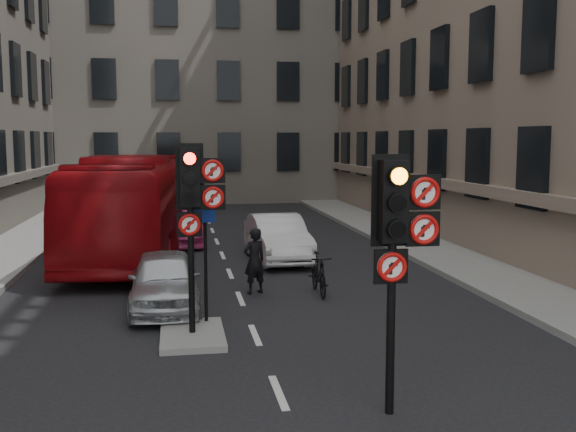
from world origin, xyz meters
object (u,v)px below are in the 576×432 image
object	(u,v)px
car_silver	(165,280)
motorcyclist	(254,261)
car_white	(278,238)
info_sign	(205,247)
motorcycle	(319,274)
bus_red	(135,205)
signal_near	(399,229)
car_pink	(170,222)
signal_far	(195,197)

from	to	relation	value
car_silver	motorcyclist	xyz separation A→B (m)	(2.15, 1.15, 0.16)
car_white	info_sign	xyz separation A→B (m)	(-2.54, -7.12, 0.92)
car_white	motorcycle	world-z (taller)	car_white
bus_red	signal_near	bearing A→B (deg)	-68.06
car_pink	bus_red	size ratio (longest dim) A/B	0.44
signal_near	info_sign	distance (m)	5.39
motorcyclist	info_sign	xyz separation A→B (m)	(-1.30, -2.76, 0.81)
car_white	info_sign	bearing A→B (deg)	-112.45
car_pink	bus_red	world-z (taller)	bus_red
car_silver	info_sign	distance (m)	2.07
car_silver	motorcycle	size ratio (longest dim) A/B	2.25
car_silver	car_pink	distance (m)	9.78
car_pink	info_sign	xyz separation A→B (m)	(0.78, -11.39, 0.88)
info_sign	car_white	bearing A→B (deg)	64.96
signal_near	car_white	size ratio (longest dim) A/B	0.83
car_white	car_pink	size ratio (longest dim) A/B	0.84
signal_near	bus_red	world-z (taller)	signal_near
car_silver	info_sign	bearing A→B (deg)	-63.11
car_silver	bus_red	xyz separation A→B (m)	(-1.03, 7.24, 0.98)
signal_near	signal_far	size ratio (longest dim) A/B	1.00
car_silver	bus_red	bearing A→B (deg)	97.40
car_silver	signal_far	bearing A→B (deg)	-75.71
signal_far	car_white	xyz separation A→B (m)	(2.75, 7.86, -2.00)
signal_far	motorcycle	bearing A→B (deg)	45.78
motorcycle	info_sign	size ratio (longest dim) A/B	0.72
car_white	car_silver	bearing A→B (deg)	-124.38
motorcycle	info_sign	bearing A→B (deg)	-138.57
car_white	motorcycle	distance (m)	4.74
signal_far	signal_near	bearing A→B (deg)	-56.98
signal_near	bus_red	bearing A→B (deg)	107.38
car_pink	motorcycle	distance (m)	9.70
signal_far	motorcyclist	xyz separation A→B (m)	(1.52, 3.50, -1.89)
motorcyclist	car_white	bearing A→B (deg)	-130.72
motorcyclist	bus_red	bearing A→B (deg)	-87.40
car_white	bus_red	world-z (taller)	bus_red
signal_far	bus_red	bearing A→B (deg)	99.78
signal_near	car_silver	xyz separation A→B (m)	(-3.23, 6.35, -1.94)
car_silver	motorcycle	bearing A→B (deg)	11.28
car_silver	car_white	distance (m)	6.46
signal_far	car_silver	world-z (taller)	signal_far
car_silver	bus_red	world-z (taller)	bus_red
signal_near	motorcyclist	size ratio (longest dim) A/B	2.20
car_silver	info_sign	size ratio (longest dim) A/B	1.63
car_pink	info_sign	bearing A→B (deg)	-91.45
car_pink	motorcyclist	bearing A→B (deg)	-81.78
signal_near	car_silver	size ratio (longest dim) A/B	0.94
motorcycle	motorcyclist	bearing A→B (deg)	167.45
signal_near	motorcycle	size ratio (longest dim) A/B	2.12
car_white	info_sign	size ratio (longest dim) A/B	1.84
car_white	bus_red	xyz separation A→B (m)	(-4.40, 1.73, 0.92)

